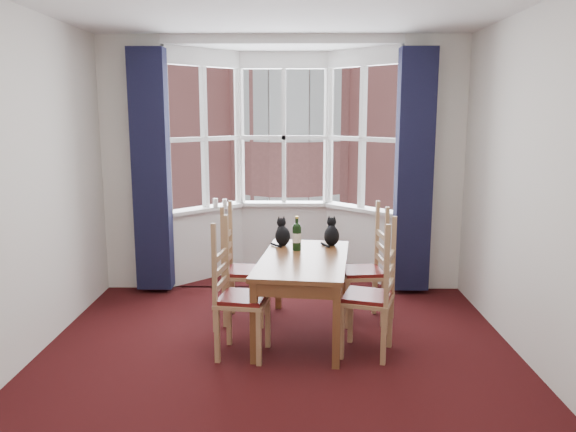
{
  "coord_description": "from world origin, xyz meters",
  "views": [
    {
      "loc": [
        0.13,
        -3.98,
        1.98
      ],
      "look_at": [
        0.07,
        1.05,
        1.05
      ],
      "focal_mm": 35.0,
      "sensor_mm": 36.0,
      "label": 1
    }
  ],
  "objects_px": {
    "dining_table": "(304,267)",
    "chair_left_far": "(237,273)",
    "chair_right_near": "(378,300)",
    "candle_tall": "(215,203)",
    "cat_left": "(283,234)",
    "candle_short": "(225,203)",
    "cat_right": "(332,234)",
    "wine_bottle": "(297,235)",
    "chair_left_near": "(232,299)",
    "chair_right_far": "(371,273)"
  },
  "relations": [
    {
      "from": "dining_table",
      "to": "chair_left_near",
      "type": "xyz_separation_m",
      "value": [
        -0.59,
        -0.43,
        -0.16
      ]
    },
    {
      "from": "chair_left_near",
      "to": "chair_right_far",
      "type": "relative_size",
      "value": 1.0
    },
    {
      "from": "chair_right_far",
      "to": "candle_short",
      "type": "height_order",
      "value": "candle_short"
    },
    {
      "from": "chair_right_near",
      "to": "cat_left",
      "type": "distance_m",
      "value": 1.26
    },
    {
      "from": "chair_left_far",
      "to": "cat_left",
      "type": "xyz_separation_m",
      "value": [
        0.44,
        0.13,
        0.35
      ]
    },
    {
      "from": "chair_left_far",
      "to": "chair_right_near",
      "type": "xyz_separation_m",
      "value": [
        1.24,
        -0.77,
        0.0
      ]
    },
    {
      "from": "cat_left",
      "to": "chair_right_far",
      "type": "bearing_deg",
      "value": -8.42
    },
    {
      "from": "chair_right_near",
      "to": "cat_right",
      "type": "bearing_deg",
      "value": 109.63
    },
    {
      "from": "wine_bottle",
      "to": "cat_right",
      "type": "bearing_deg",
      "value": 32.33
    },
    {
      "from": "cat_right",
      "to": "candle_tall",
      "type": "height_order",
      "value": "cat_right"
    },
    {
      "from": "chair_left_near",
      "to": "candle_short",
      "type": "bearing_deg",
      "value": 98.25
    },
    {
      "from": "chair_right_far",
      "to": "candle_tall",
      "type": "relative_size",
      "value": 8.68
    },
    {
      "from": "dining_table",
      "to": "chair_left_far",
      "type": "height_order",
      "value": "chair_left_far"
    },
    {
      "from": "candle_tall",
      "to": "chair_left_near",
      "type": "bearing_deg",
      "value": -78.88
    },
    {
      "from": "chair_right_far",
      "to": "cat_right",
      "type": "xyz_separation_m",
      "value": [
        -0.38,
        0.14,
        0.35
      ]
    },
    {
      "from": "chair_left_far",
      "to": "cat_right",
      "type": "xyz_separation_m",
      "value": [
        0.91,
        0.14,
        0.35
      ]
    },
    {
      "from": "chair_right_far",
      "to": "cat_left",
      "type": "relative_size",
      "value": 3.26
    },
    {
      "from": "chair_left_near",
      "to": "candle_tall",
      "type": "relative_size",
      "value": 8.68
    },
    {
      "from": "chair_left_far",
      "to": "candle_tall",
      "type": "height_order",
      "value": "candle_tall"
    },
    {
      "from": "dining_table",
      "to": "chair_right_far",
      "type": "height_order",
      "value": "chair_right_far"
    },
    {
      "from": "cat_right",
      "to": "candle_short",
      "type": "relative_size",
      "value": 3.08
    },
    {
      "from": "chair_left_near",
      "to": "chair_left_far",
      "type": "distance_m",
      "value": 0.78
    },
    {
      "from": "chair_left_far",
      "to": "chair_right_near",
      "type": "bearing_deg",
      "value": -31.94
    },
    {
      "from": "dining_table",
      "to": "chair_left_near",
      "type": "bearing_deg",
      "value": -144.14
    },
    {
      "from": "chair_left_near",
      "to": "candle_tall",
      "type": "height_order",
      "value": "candle_tall"
    },
    {
      "from": "dining_table",
      "to": "chair_left_far",
      "type": "distance_m",
      "value": 0.74
    },
    {
      "from": "chair_right_near",
      "to": "cat_right",
      "type": "distance_m",
      "value": 1.03
    },
    {
      "from": "chair_right_near",
      "to": "wine_bottle",
      "type": "height_order",
      "value": "wine_bottle"
    },
    {
      "from": "cat_left",
      "to": "candle_short",
      "type": "height_order",
      "value": "cat_left"
    },
    {
      "from": "chair_right_near",
      "to": "candle_short",
      "type": "relative_size",
      "value": 9.93
    },
    {
      "from": "chair_right_near",
      "to": "candle_tall",
      "type": "relative_size",
      "value": 8.68
    },
    {
      "from": "candle_short",
      "to": "chair_left_near",
      "type": "bearing_deg",
      "value": -81.75
    },
    {
      "from": "chair_left_near",
      "to": "chair_right_far",
      "type": "height_order",
      "value": "same"
    },
    {
      "from": "chair_right_near",
      "to": "chair_right_far",
      "type": "relative_size",
      "value": 1.0
    },
    {
      "from": "chair_right_near",
      "to": "chair_right_far",
      "type": "distance_m",
      "value": 0.78
    },
    {
      "from": "chair_right_near",
      "to": "candle_tall",
      "type": "height_order",
      "value": "candle_tall"
    },
    {
      "from": "chair_right_near",
      "to": "candle_tall",
      "type": "bearing_deg",
      "value": 126.65
    },
    {
      "from": "chair_right_near",
      "to": "cat_right",
      "type": "height_order",
      "value": "cat_right"
    },
    {
      "from": "chair_right_far",
      "to": "cat_left",
      "type": "xyz_separation_m",
      "value": [
        -0.85,
        0.13,
        0.35
      ]
    },
    {
      "from": "dining_table",
      "to": "candle_short",
      "type": "height_order",
      "value": "candle_short"
    },
    {
      "from": "wine_bottle",
      "to": "chair_left_far",
      "type": "bearing_deg",
      "value": 172.95
    },
    {
      "from": "chair_left_near",
      "to": "cat_left",
      "type": "bearing_deg",
      "value": 66.47
    },
    {
      "from": "dining_table",
      "to": "candle_tall",
      "type": "relative_size",
      "value": 14.0
    },
    {
      "from": "chair_left_near",
      "to": "chair_right_near",
      "type": "distance_m",
      "value": 1.2
    },
    {
      "from": "chair_left_far",
      "to": "chair_right_near",
      "type": "relative_size",
      "value": 1.0
    },
    {
      "from": "wine_bottle",
      "to": "chair_left_near",
      "type": "bearing_deg",
      "value": -127.11
    },
    {
      "from": "chair_left_near",
      "to": "wine_bottle",
      "type": "relative_size",
      "value": 2.87
    },
    {
      "from": "candle_short",
      "to": "candle_tall",
      "type": "bearing_deg",
      "value": -164.52
    },
    {
      "from": "candle_short",
      "to": "chair_right_near",
      "type": "bearing_deg",
      "value": -55.59
    },
    {
      "from": "cat_left",
      "to": "wine_bottle",
      "type": "distance_m",
      "value": 0.25
    }
  ]
}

